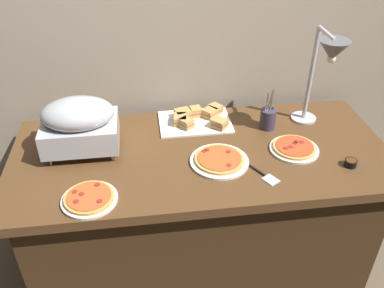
# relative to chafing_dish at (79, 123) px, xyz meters

# --- Properties ---
(ground_plane) EXTENTS (8.00, 8.00, 0.00)m
(ground_plane) POSITION_rel_chafing_dish_xyz_m (0.59, -0.09, -0.92)
(ground_plane) COLOR brown
(back_wall) EXTENTS (4.40, 0.04, 2.40)m
(back_wall) POSITION_rel_chafing_dish_xyz_m (0.59, 0.41, 0.28)
(back_wall) COLOR tan
(back_wall) RESTS_ON ground_plane
(buffet_table) EXTENTS (1.90, 0.84, 0.76)m
(buffet_table) POSITION_rel_chafing_dish_xyz_m (0.59, -0.09, -0.53)
(buffet_table) COLOR brown
(buffet_table) RESTS_ON ground_plane
(chafing_dish) EXTENTS (0.36, 0.27, 0.28)m
(chafing_dish) POSITION_rel_chafing_dish_xyz_m (0.00, 0.00, 0.00)
(chafing_dish) COLOR #B7BABF
(chafing_dish) RESTS_ON buffet_table
(heat_lamp) EXTENTS (0.15, 0.33, 0.54)m
(heat_lamp) POSITION_rel_chafing_dish_xyz_m (1.21, -0.00, 0.26)
(heat_lamp) COLOR #B7BABF
(heat_lamp) RESTS_ON buffet_table
(pizza_plate_front) EXTENTS (0.29, 0.29, 0.03)m
(pizza_plate_front) POSITION_rel_chafing_dish_xyz_m (0.66, -0.19, -0.14)
(pizza_plate_front) COLOR white
(pizza_plate_front) RESTS_ON buffet_table
(pizza_plate_center) EXTENTS (0.24, 0.24, 0.03)m
(pizza_plate_center) POSITION_rel_chafing_dish_xyz_m (0.06, -0.39, -0.14)
(pizza_plate_center) COLOR white
(pizza_plate_center) RESTS_ON buffet_table
(pizza_plate_raised_stand) EXTENTS (0.25, 0.25, 0.03)m
(pizza_plate_raised_stand) POSITION_rel_chafing_dish_xyz_m (1.05, -0.15, -0.14)
(pizza_plate_raised_stand) COLOR white
(pizza_plate_raised_stand) RESTS_ON buffet_table
(sandwich_platter) EXTENTS (0.40, 0.28, 0.06)m
(sandwich_platter) POSITION_rel_chafing_dish_xyz_m (0.60, 0.19, -0.13)
(sandwich_platter) COLOR white
(sandwich_platter) RESTS_ON buffet_table
(sauce_cup_near) EXTENTS (0.06, 0.06, 0.03)m
(sauce_cup_near) POSITION_rel_chafing_dish_xyz_m (1.27, -0.31, -0.14)
(sauce_cup_near) COLOR black
(sauce_cup_near) RESTS_ON buffet_table
(utensil_holder) EXTENTS (0.08, 0.08, 0.23)m
(utensil_holder) POSITION_rel_chafing_dish_xyz_m (0.97, 0.08, -0.10)
(utensil_holder) COLOR #383347
(utensil_holder) RESTS_ON buffet_table
(serving_spatula) EXTENTS (0.12, 0.16, 0.01)m
(serving_spatula) POSITION_rel_chafing_dish_xyz_m (0.85, -0.33, -0.15)
(serving_spatula) COLOR #B7BABF
(serving_spatula) RESTS_ON buffet_table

